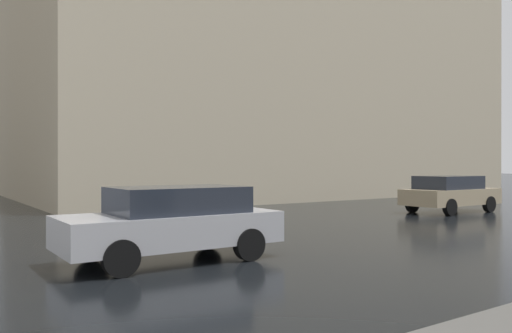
# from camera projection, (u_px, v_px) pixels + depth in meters

# --- Properties ---
(haussmann_block_corner) EXTENTS (15.51, 28.77, 22.14)m
(haussmann_block_corner) POSITION_uv_depth(u_px,v_px,m) (263.00, 26.00, 32.38)
(haussmann_block_corner) COLOR beige
(haussmann_block_corner) RESTS_ON ground_plane
(car_silver) EXTENTS (1.85, 4.10, 1.41)m
(car_silver) POSITION_uv_depth(u_px,v_px,m) (173.00, 221.00, 9.54)
(car_silver) COLOR #B7B7BC
(car_silver) RESTS_ON ground_plane
(car_champagne) EXTENTS (1.85, 4.10, 1.41)m
(car_champagne) POSITION_uv_depth(u_px,v_px,m) (450.00, 193.00, 19.36)
(car_champagne) COLOR tan
(car_champagne) RESTS_ON ground_plane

